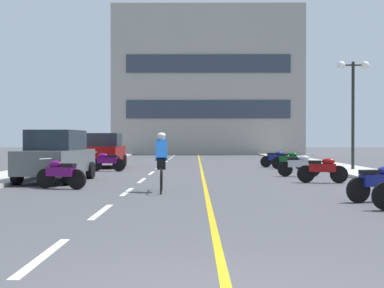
{
  "coord_description": "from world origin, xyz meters",
  "views": [
    {
      "loc": [
        -0.06,
        -4.46,
        1.49
      ],
      "look_at": [
        -0.18,
        15.79,
        1.31
      ],
      "focal_mm": 47.63,
      "sensor_mm": 36.0,
      "label": 1
    }
  ],
  "objects_px": {
    "motorcycle_6": "(299,165)",
    "parked_car_near": "(56,156)",
    "cyclist_rider": "(161,161)",
    "motorcycle_5": "(323,169)",
    "street_lamp_mid": "(353,90)",
    "motorcycle_9": "(276,158)",
    "motorcycle_8": "(289,160)",
    "parked_car_mid": "(105,150)",
    "motorcycle_3": "(379,182)",
    "motorcycle_7": "(107,161)",
    "motorcycle_4": "(61,173)"
  },
  "relations": [
    {
      "from": "motorcycle_7",
      "to": "motorcycle_8",
      "type": "height_order",
      "value": "same"
    },
    {
      "from": "motorcycle_6",
      "to": "motorcycle_7",
      "type": "relative_size",
      "value": 1.0
    },
    {
      "from": "motorcycle_4",
      "to": "motorcycle_6",
      "type": "xyz_separation_m",
      "value": [
        8.25,
        5.1,
        0.0
      ]
    },
    {
      "from": "motorcycle_4",
      "to": "motorcycle_6",
      "type": "distance_m",
      "value": 9.7
    },
    {
      "from": "motorcycle_9",
      "to": "motorcycle_5",
      "type": "bearing_deg",
      "value": -89.8
    },
    {
      "from": "motorcycle_7",
      "to": "motorcycle_8",
      "type": "distance_m",
      "value": 9.01
    },
    {
      "from": "street_lamp_mid",
      "to": "parked_car_mid",
      "type": "relative_size",
      "value": 1.18
    },
    {
      "from": "parked_car_mid",
      "to": "motorcycle_9",
      "type": "relative_size",
      "value": 2.49
    },
    {
      "from": "motorcycle_5",
      "to": "cyclist_rider",
      "type": "relative_size",
      "value": 0.95
    },
    {
      "from": "parked_car_mid",
      "to": "motorcycle_8",
      "type": "relative_size",
      "value": 2.52
    },
    {
      "from": "motorcycle_9",
      "to": "cyclist_rider",
      "type": "xyz_separation_m",
      "value": [
        -5.3,
        -12.72,
        0.41
      ]
    },
    {
      "from": "motorcycle_3",
      "to": "motorcycle_6",
      "type": "height_order",
      "value": "same"
    },
    {
      "from": "motorcycle_3",
      "to": "motorcycle_6",
      "type": "relative_size",
      "value": 0.97
    },
    {
      "from": "parked_car_near",
      "to": "parked_car_mid",
      "type": "distance_m",
      "value": 9.3
    },
    {
      "from": "motorcycle_5",
      "to": "motorcycle_9",
      "type": "xyz_separation_m",
      "value": [
        -0.03,
        9.74,
        0.0
      ]
    },
    {
      "from": "street_lamp_mid",
      "to": "motorcycle_5",
      "type": "xyz_separation_m",
      "value": [
        -2.93,
        -6.13,
        -3.31
      ]
    },
    {
      "from": "motorcycle_5",
      "to": "motorcycle_7",
      "type": "bearing_deg",
      "value": 143.83
    },
    {
      "from": "street_lamp_mid",
      "to": "motorcycle_4",
      "type": "xyz_separation_m",
      "value": [
        -11.37,
        -8.23,
        -3.31
      ]
    },
    {
      "from": "street_lamp_mid",
      "to": "parked_car_mid",
      "type": "xyz_separation_m",
      "value": [
        -12.13,
        3.68,
        -2.87
      ]
    },
    {
      "from": "motorcycle_5",
      "to": "motorcycle_8",
      "type": "height_order",
      "value": "same"
    },
    {
      "from": "motorcycle_3",
      "to": "motorcycle_7",
      "type": "relative_size",
      "value": 0.97
    },
    {
      "from": "parked_car_mid",
      "to": "motorcycle_4",
      "type": "xyz_separation_m",
      "value": [
        0.76,
        -11.91,
        -0.44
      ]
    },
    {
      "from": "parked_car_mid",
      "to": "motorcycle_3",
      "type": "distance_m",
      "value": 17.7
    },
    {
      "from": "motorcycle_5",
      "to": "cyclist_rider",
      "type": "bearing_deg",
      "value": -150.8
    },
    {
      "from": "parked_car_near",
      "to": "motorcycle_9",
      "type": "distance_m",
      "value": 13.07
    },
    {
      "from": "parked_car_near",
      "to": "cyclist_rider",
      "type": "relative_size",
      "value": 2.42
    },
    {
      "from": "motorcycle_7",
      "to": "motorcycle_8",
      "type": "xyz_separation_m",
      "value": [
        8.8,
        1.9,
        0.0
      ]
    },
    {
      "from": "motorcycle_7",
      "to": "motorcycle_8",
      "type": "relative_size",
      "value": 1.02
    },
    {
      "from": "motorcycle_8",
      "to": "motorcycle_9",
      "type": "bearing_deg",
      "value": 102.47
    },
    {
      "from": "motorcycle_7",
      "to": "street_lamp_mid",
      "type": "bearing_deg",
      "value": -0.33
    },
    {
      "from": "motorcycle_7",
      "to": "motorcycle_9",
      "type": "distance_m",
      "value": 9.16
    },
    {
      "from": "motorcycle_4",
      "to": "motorcycle_9",
      "type": "bearing_deg",
      "value": 54.64
    },
    {
      "from": "street_lamp_mid",
      "to": "motorcycle_7",
      "type": "distance_m",
      "value": 11.88
    },
    {
      "from": "motorcycle_4",
      "to": "motorcycle_7",
      "type": "height_order",
      "value": "same"
    },
    {
      "from": "motorcycle_6",
      "to": "parked_car_near",
      "type": "bearing_deg",
      "value": -164.67
    },
    {
      "from": "street_lamp_mid",
      "to": "motorcycle_9",
      "type": "relative_size",
      "value": 2.94
    },
    {
      "from": "motorcycle_9",
      "to": "motorcycle_7",
      "type": "bearing_deg",
      "value": -157.2
    },
    {
      "from": "cyclist_rider",
      "to": "motorcycle_8",
      "type": "bearing_deg",
      "value": 62.93
    },
    {
      "from": "parked_car_mid",
      "to": "motorcycle_4",
      "type": "height_order",
      "value": "parked_car_mid"
    },
    {
      "from": "motorcycle_5",
      "to": "cyclist_rider",
      "type": "distance_m",
      "value": 6.12
    },
    {
      "from": "parked_car_near",
      "to": "motorcycle_8",
      "type": "height_order",
      "value": "parked_car_near"
    },
    {
      "from": "motorcycle_6",
      "to": "street_lamp_mid",
      "type": "bearing_deg",
      "value": 45.06
    },
    {
      "from": "motorcycle_3",
      "to": "motorcycle_9",
      "type": "height_order",
      "value": "same"
    },
    {
      "from": "street_lamp_mid",
      "to": "cyclist_rider",
      "type": "relative_size",
      "value": 2.82
    },
    {
      "from": "parked_car_mid",
      "to": "motorcycle_8",
      "type": "xyz_separation_m",
      "value": [
        9.53,
        -1.72,
        -0.44
      ]
    },
    {
      "from": "parked_car_mid",
      "to": "motorcycle_7",
      "type": "bearing_deg",
      "value": -78.64
    },
    {
      "from": "street_lamp_mid",
      "to": "motorcycle_8",
      "type": "distance_m",
      "value": 4.65
    },
    {
      "from": "street_lamp_mid",
      "to": "motorcycle_6",
      "type": "relative_size",
      "value": 2.93
    },
    {
      "from": "street_lamp_mid",
      "to": "parked_car_near",
      "type": "distance_m",
      "value": 13.74
    },
    {
      "from": "street_lamp_mid",
      "to": "motorcycle_5",
      "type": "height_order",
      "value": "street_lamp_mid"
    }
  ]
}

